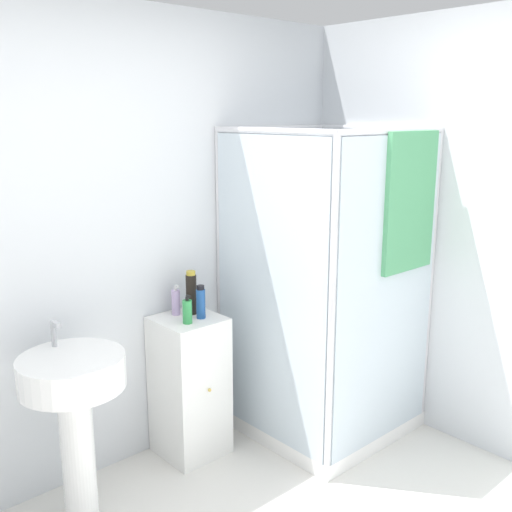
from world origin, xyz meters
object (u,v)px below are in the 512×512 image
Objects in this scene: soap_dispenser at (187,311)px; lotion_bottle_white at (176,302)px; shampoo_bottle_tall_black at (191,293)px; sink at (74,399)px; shampoo_bottle_blue at (201,302)px.

lotion_bottle_white reaches higher than soap_dispenser.
shampoo_bottle_tall_black is at bearing 45.76° from soap_dispenser.
sink is 3.90× the size of shampoo_bottle_tall_black.
lotion_bottle_white is (-0.07, 0.14, -0.02)m from shampoo_bottle_blue.
lotion_bottle_white is (-0.08, 0.05, -0.05)m from shampoo_bottle_tall_black.
shampoo_bottle_blue is at bearing -93.97° from shampoo_bottle_tall_black.
shampoo_bottle_tall_black is at bearing -32.04° from lotion_bottle_white.
soap_dispenser is 0.64× the size of shampoo_bottle_tall_black.
lotion_bottle_white is (0.75, 0.24, 0.26)m from sink.
shampoo_bottle_blue is (-0.01, -0.10, -0.03)m from shampoo_bottle_tall_black.
soap_dispenser is 0.17m from shampoo_bottle_tall_black.
soap_dispenser is at bearing -102.86° from lotion_bottle_white.
lotion_bottle_white is at bearing 17.47° from sink.
shampoo_bottle_blue reaches higher than soap_dispenser.
soap_dispenser is 0.11m from shampoo_bottle_blue.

